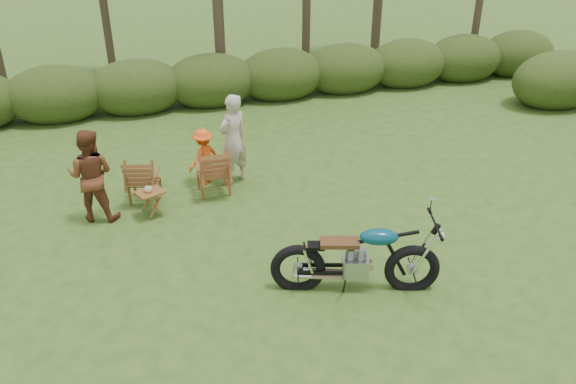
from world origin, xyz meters
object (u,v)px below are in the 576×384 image
object	(u,v)px
adult_a	(235,181)
lawn_chair_left	(147,200)
motorcycle	(354,287)
child	(206,182)
lawn_chair_right	(214,193)
adult_b	(98,217)
side_table	(151,204)
cup	(148,189)

from	to	relation	value
adult_a	lawn_chair_left	bearing A→B (deg)	-21.66
motorcycle	child	world-z (taller)	motorcycle
child	lawn_chair_right	bearing A→B (deg)	65.12
adult_a	adult_b	distance (m)	2.73
lawn_chair_left	adult_a	bearing A→B (deg)	-155.31
lawn_chair_left	side_table	bearing A→B (deg)	111.22
lawn_chair_right	child	bearing A→B (deg)	-80.25
adult_a	child	xyz separation A→B (m)	(-0.57, 0.13, 0.00)
cup	adult_a	size ratio (longest dim) A/B	0.07
lawn_chair_left	cup	bearing A→B (deg)	108.99
child	motorcycle	bearing A→B (deg)	75.06
motorcycle	side_table	distance (m)	4.00
cup	child	distance (m)	1.66
lawn_chair_right	lawn_chair_left	size ratio (longest dim) A/B	1.07
motorcycle	child	size ratio (longest dim) A/B	2.02
side_table	cup	world-z (taller)	cup
cup	adult_a	distance (m)	2.04
lawn_chair_right	adult_a	xyz separation A→B (m)	(0.49, 0.36, 0.00)
lawn_chair_right	cup	xyz separation A→B (m)	(-1.25, -0.56, 0.54)
lawn_chair_left	child	world-z (taller)	child
lawn_chair_right	adult_b	xyz separation A→B (m)	(-2.16, -0.31, 0.00)
motorcycle	adult_a	bearing A→B (deg)	120.49
lawn_chair_left	adult_b	size ratio (longest dim) A/B	0.54
side_table	motorcycle	bearing A→B (deg)	-49.86
lawn_chair_left	adult_a	size ratio (longest dim) A/B	0.50
lawn_chair_right	side_table	distance (m)	1.36
motorcycle	side_table	xyz separation A→B (m)	(-2.57, 3.05, 0.24)
motorcycle	adult_a	distance (m)	4.05
cup	adult_b	bearing A→B (deg)	164.96
motorcycle	child	xyz separation A→B (m)	(-1.43, 4.08, 0.00)
side_table	lawn_chair_right	bearing A→B (deg)	24.04
cup	adult_b	size ratio (longest dim) A/B	0.08
cup	adult_b	distance (m)	1.08
child	adult_b	bearing A→B (deg)	-13.03
lawn_chair_right	child	distance (m)	0.50
lawn_chair_left	side_table	xyz separation A→B (m)	(0.05, -0.65, 0.24)
cup	lawn_chair_right	bearing A→B (deg)	24.06
child	lawn_chair_left	bearing A→B (deg)	-16.47
adult_a	lawn_chair_right	bearing A→B (deg)	6.52
adult_b	child	xyz separation A→B (m)	(2.08, 0.80, 0.00)
motorcycle	adult_b	bearing A→B (deg)	155.19
motorcycle	cup	distance (m)	4.03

